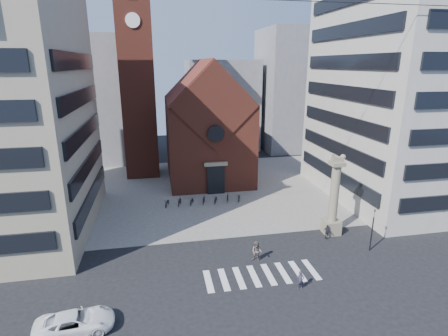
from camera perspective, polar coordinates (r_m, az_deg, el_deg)
The scene contains 22 objects.
ground at distance 33.54m, azimuth 3.67°, elevation -14.36°, with size 120.00×120.00×0.00m, color black.
piazza at distance 50.40m, azimuth -1.74°, elevation -3.36°, with size 46.00×30.00×0.05m, color gray.
zebra_crossing at distance 31.23m, azimuth 6.12°, elevation -17.00°, with size 10.20×3.20×0.01m, color white, non-canonical shape.
church at distance 54.13m, azimuth -2.85°, elevation 6.76°, with size 12.00×16.65×18.00m.
campanile at distance 55.84m, azimuth -13.97°, elevation 14.62°, with size 5.50×5.50×31.20m.
building_right at distance 50.73m, azimuth 28.25°, elevation 13.32°, with size 18.00×22.00×32.00m, color beige.
bg_block_left at distance 69.20m, azimuth -21.67°, elevation 10.31°, with size 16.00×14.00×22.00m, color gray.
bg_block_mid at distance 74.46m, azimuth -0.44°, elevation 10.28°, with size 14.00×12.00×18.00m, color gray.
bg_block_right at distance 75.92m, azimuth 12.23°, elevation 12.31°, with size 16.00×14.00×24.00m, color gray.
lion_column at distance 37.98m, azimuth 17.45°, elevation -5.47°, with size 1.63×1.60×8.68m.
traffic_light at distance 36.33m, azimuth 23.06°, elevation -9.12°, with size 0.13×0.16×4.30m.
white_car at distance 27.31m, azimuth -23.16°, elevation -22.20°, with size 2.36×5.11×1.42m, color white.
pedestrian_0 at distance 29.73m, azimuth 12.38°, elevation -17.46°, with size 0.57×0.37×1.56m, color #332B3C.
pedestrian_1 at distance 32.59m, azimuth 5.37°, elevation -13.41°, with size 0.95×0.74×1.95m, color #63554F.
pedestrian_2 at distance 37.77m, azimuth 16.47°, elevation -9.99°, with size 0.89×0.37×1.53m, color #222229.
scooter_0 at distance 44.64m, azimuth -9.25°, elevation -5.60°, with size 0.63×1.80×0.94m, color black.
scooter_1 at distance 44.67m, azimuth -7.27°, elevation -5.42°, with size 0.49×1.74×1.05m, color black.
scooter_2 at distance 44.80m, azimuth -5.28°, elevation -5.36°, with size 0.63×1.80×0.94m, color black.
scooter_3 at distance 44.94m, azimuth -3.31°, elevation -5.18°, with size 0.49×1.74×1.05m, color black.
scooter_4 at distance 45.17m, azimuth -1.36°, elevation -5.11°, with size 0.63×1.80×0.94m, color black.
scooter_5 at distance 45.41m, azimuth 0.57°, elevation -4.91°, with size 0.49×1.74×1.05m, color black.
scooter_6 at distance 45.74m, azimuth 2.48°, elevation -4.83°, with size 0.63×1.80×0.94m, color black.
Camera 1 is at (-7.48, -27.76, 17.26)m, focal length 28.00 mm.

